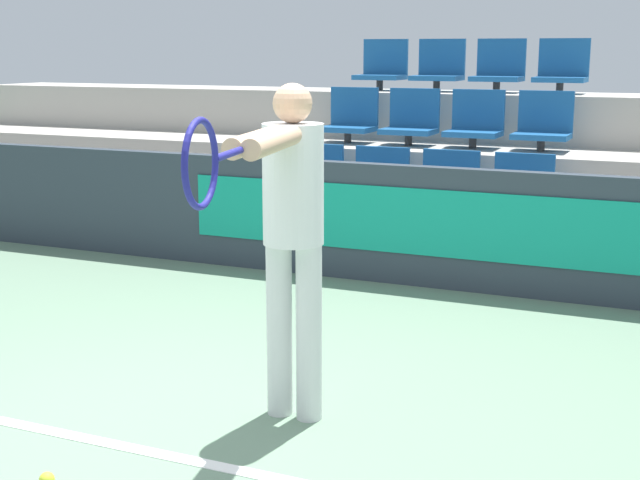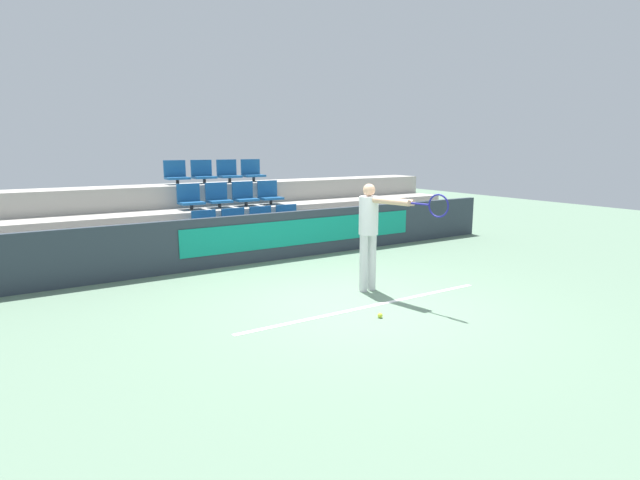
% 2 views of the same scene
% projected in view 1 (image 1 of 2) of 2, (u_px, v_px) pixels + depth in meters
% --- Properties ---
extents(ground_plane, '(30.00, 30.00, 0.00)m').
position_uv_depth(ground_plane, '(160.00, 440.00, 4.27)').
color(ground_plane, slate).
extents(court_baseline, '(4.15, 0.08, 0.01)m').
position_uv_depth(court_baseline, '(144.00, 450.00, 4.15)').
color(court_baseline, white).
rests_on(court_baseline, ground).
extents(barrier_wall, '(11.98, 0.14, 0.95)m').
position_uv_depth(barrier_wall, '(390.00, 224.00, 7.08)').
color(barrier_wall, '#2D3842').
rests_on(barrier_wall, ground).
extents(bleacher_tier_front, '(11.58, 0.90, 0.47)m').
position_uv_depth(bleacher_tier_front, '(407.00, 240.00, 7.62)').
color(bleacher_tier_front, '#ADA89E').
rests_on(bleacher_tier_front, ground).
extents(bleacher_tier_middle, '(11.58, 0.90, 0.94)m').
position_uv_depth(bleacher_tier_middle, '(437.00, 197.00, 8.38)').
color(bleacher_tier_middle, '#ADA89E').
rests_on(bleacher_tier_middle, ground).
extents(bleacher_tier_back, '(11.58, 0.90, 1.41)m').
position_uv_depth(bleacher_tier_back, '(462.00, 162.00, 9.14)').
color(bleacher_tier_back, '#ADA89E').
rests_on(bleacher_tier_back, ground).
extents(stadium_chair_0, '(0.49, 0.39, 0.53)m').
position_uv_depth(stadium_chair_0, '(313.00, 179.00, 8.00)').
color(stadium_chair_0, '#333333').
rests_on(stadium_chair_0, bleacher_tier_front).
extents(stadium_chair_1, '(0.49, 0.39, 0.53)m').
position_uv_depth(stadium_chair_1, '(378.00, 183.00, 7.75)').
color(stadium_chair_1, '#333333').
rests_on(stadium_chair_1, bleacher_tier_front).
extents(stadium_chair_2, '(0.49, 0.39, 0.53)m').
position_uv_depth(stadium_chair_2, '(447.00, 188.00, 7.51)').
color(stadium_chair_2, '#333333').
rests_on(stadium_chair_2, bleacher_tier_front).
extents(stadium_chair_3, '(0.49, 0.39, 0.53)m').
position_uv_depth(stadium_chair_3, '(521.00, 192.00, 7.27)').
color(stadium_chair_3, '#333333').
rests_on(stadium_chair_3, bleacher_tier_front).
extents(stadium_chair_4, '(0.49, 0.39, 0.53)m').
position_uv_depth(stadium_chair_4, '(351.00, 120.00, 8.71)').
color(stadium_chair_4, '#333333').
rests_on(stadium_chair_4, bleacher_tier_middle).
extents(stadium_chair_5, '(0.49, 0.39, 0.53)m').
position_uv_depth(stadium_chair_5, '(411.00, 122.00, 8.46)').
color(stadium_chair_5, '#333333').
rests_on(stadium_chair_5, bleacher_tier_middle).
extents(stadium_chair_6, '(0.49, 0.39, 0.53)m').
position_uv_depth(stadium_chair_6, '(475.00, 124.00, 8.22)').
color(stadium_chair_6, '#333333').
rests_on(stadium_chair_6, bleacher_tier_middle).
extents(stadium_chair_7, '(0.49, 0.39, 0.53)m').
position_uv_depth(stadium_chair_7, '(543.00, 126.00, 7.98)').
color(stadium_chair_7, '#333333').
rests_on(stadium_chair_7, bleacher_tier_middle).
extents(stadium_chair_8, '(0.49, 0.39, 0.53)m').
position_uv_depth(stadium_chair_8, '(382.00, 69.00, 9.41)').
color(stadium_chair_8, '#333333').
rests_on(stadium_chair_8, bleacher_tier_back).
extents(stadium_chair_9, '(0.49, 0.39, 0.53)m').
position_uv_depth(stadium_chair_9, '(439.00, 69.00, 9.17)').
color(stadium_chair_9, '#333333').
rests_on(stadium_chair_9, bleacher_tier_back).
extents(stadium_chair_10, '(0.49, 0.39, 0.53)m').
position_uv_depth(stadium_chair_10, '(499.00, 70.00, 8.93)').
color(stadium_chair_10, '#333333').
rests_on(stadium_chair_10, bleacher_tier_back).
extents(stadium_chair_11, '(0.49, 0.39, 0.53)m').
position_uv_depth(stadium_chair_11, '(562.00, 71.00, 8.69)').
color(stadium_chair_11, '#333333').
rests_on(stadium_chair_11, bleacher_tier_back).
extents(tennis_player, '(0.42, 1.54, 1.68)m').
position_uv_depth(tennis_player, '(289.00, 220.00, 4.27)').
color(tennis_player, silver).
rests_on(tennis_player, ground).
extents(tennis_ball, '(0.07, 0.07, 0.07)m').
position_uv_depth(tennis_ball, '(47.00, 480.00, 3.81)').
color(tennis_ball, '#CCDB33').
rests_on(tennis_ball, ground).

